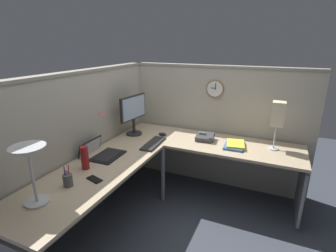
# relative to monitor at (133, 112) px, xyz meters

# --- Properties ---
(ground_plane) EXTENTS (6.80, 6.80, 0.00)m
(ground_plane) POSITION_rel_monitor_xyz_m (-0.33, -0.64, -1.02)
(ground_plane) COLOR #383D47
(cubicle_wall_back) EXTENTS (2.57, 0.12, 1.58)m
(cubicle_wall_back) POSITION_rel_monitor_xyz_m (-0.69, 0.23, -0.23)
(cubicle_wall_back) COLOR #A8A393
(cubicle_wall_back) RESTS_ON ground
(cubicle_wall_right) EXTENTS (0.12, 2.37, 1.58)m
(cubicle_wall_right) POSITION_rel_monitor_xyz_m (0.54, -0.90, -0.23)
(cubicle_wall_right) COLOR #A8A393
(cubicle_wall_right) RESTS_ON ground
(desk) EXTENTS (2.35, 2.15, 0.73)m
(desk) POSITION_rel_monitor_xyz_m (-0.47, -0.69, -0.39)
(desk) COLOR tan
(desk) RESTS_ON ground
(monitor) EXTENTS (0.46, 0.20, 0.50)m
(monitor) POSITION_rel_monitor_xyz_m (0.00, 0.00, 0.00)
(monitor) COLOR #232326
(monitor) RESTS_ON desk
(laptop) EXTENTS (0.35, 0.39, 0.22)m
(laptop) POSITION_rel_monitor_xyz_m (-0.69, -0.01, -0.27)
(laptop) COLOR black
(laptop) RESTS_ON desk
(keyboard) EXTENTS (0.44, 0.16, 0.02)m
(keyboard) POSITION_rel_monitor_xyz_m (-0.21, -0.38, -0.28)
(keyboard) COLOR #232326
(keyboard) RESTS_ON desk
(computer_mouse) EXTENTS (0.06, 0.10, 0.03)m
(computer_mouse) POSITION_rel_monitor_xyz_m (0.10, -0.35, -0.28)
(computer_mouse) COLOR black
(computer_mouse) RESTS_ON desk
(desk_lamp_dome) EXTENTS (0.24, 0.24, 0.44)m
(desk_lamp_dome) POSITION_rel_monitor_xyz_m (-1.55, -0.11, 0.07)
(desk_lamp_dome) COLOR #B7BABF
(desk_lamp_dome) RESTS_ON desk
(pen_cup) EXTENTS (0.08, 0.08, 0.18)m
(pen_cup) POSITION_rel_monitor_xyz_m (-1.28, -0.14, -0.24)
(pen_cup) COLOR #4C4C51
(pen_cup) RESTS_ON desk
(cell_phone) EXTENTS (0.10, 0.16, 0.01)m
(cell_phone) POSITION_rel_monitor_xyz_m (-1.12, -0.28, -0.29)
(cell_phone) COLOR black
(cell_phone) RESTS_ON desk
(thermos_flask) EXTENTS (0.07, 0.07, 0.22)m
(thermos_flask) POSITION_rel_monitor_xyz_m (-0.99, -0.07, -0.18)
(thermos_flask) COLOR maroon
(thermos_flask) RESTS_ON desk
(office_phone) EXTENTS (0.20, 0.22, 0.11)m
(office_phone) POSITION_rel_monitor_xyz_m (0.16, -0.89, -0.26)
(office_phone) COLOR #38383D
(office_phone) RESTS_ON desk
(book_stack) EXTENTS (0.30, 0.24, 0.04)m
(book_stack) POSITION_rel_monitor_xyz_m (0.10, -1.24, -0.27)
(book_stack) COLOR #335999
(book_stack) RESTS_ON desk
(desk_lamp_paper) EXTENTS (0.13, 0.13, 0.53)m
(desk_lamp_paper) POSITION_rel_monitor_xyz_m (0.20, -1.64, 0.09)
(desk_lamp_paper) COLOR #B7BABF
(desk_lamp_paper) RESTS_ON desk
(wall_clock) EXTENTS (0.04, 0.22, 0.22)m
(wall_clock) POSITION_rel_monitor_xyz_m (0.49, -0.89, 0.27)
(wall_clock) COLOR olive
(pinned_note_leftmost) EXTENTS (0.10, 0.00, 0.06)m
(pinned_note_leftmost) POSITION_rel_monitor_xyz_m (-0.37, 0.18, 0.05)
(pinned_note_leftmost) COLOR pink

